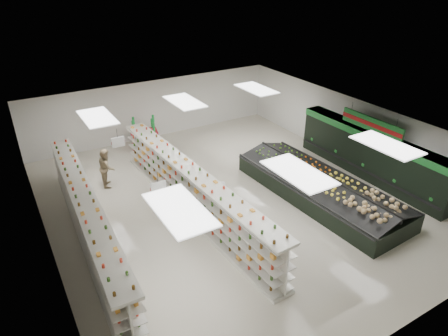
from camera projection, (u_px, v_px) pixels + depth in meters
floor at (230, 200)px, 16.72m from camera, size 16.00×16.00×0.00m
ceiling at (230, 129)px, 15.24m from camera, size 14.00×16.00×0.02m
wall_back at (154, 109)px, 22.07m from camera, size 14.00×0.02×3.20m
wall_front at (398, 293)px, 9.89m from camera, size 14.00×0.02×3.20m
wall_left at (44, 217)px, 12.81m from camera, size 0.02×16.00×3.20m
wall_right at (354, 132)px, 19.15m from camera, size 0.02×16.00×3.20m
produce_wall_case at (371, 152)px, 17.96m from camera, size 0.93×8.00×2.20m
aisle_sign_near at (158, 188)px, 12.20m from camera, size 0.52×0.06×0.75m
aisle_sign_far at (118, 142)px, 15.25m from camera, size 0.52×0.06×0.75m
hortifruti_banner at (372, 124)px, 17.18m from camera, size 0.12×3.20×0.95m
gondola_left at (88, 221)px, 13.93m from camera, size 1.27×10.73×1.86m
gondola_center at (192, 193)px, 15.52m from camera, size 1.36×11.11×1.92m
produce_island at (319, 186)px, 16.67m from camera, size 3.20×7.90×1.16m
soda_endcap at (144, 134)px, 20.89m from camera, size 1.56×1.23×1.76m
shopper_main at (221, 200)px, 15.24m from camera, size 0.68×0.55×1.60m
shopper_background at (107, 167)px, 17.46m from camera, size 0.75×0.96×1.74m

